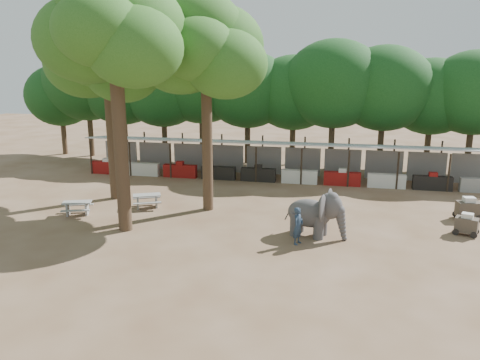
% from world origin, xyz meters
% --- Properties ---
extents(ground, '(100.00, 100.00, 0.00)m').
position_xyz_m(ground, '(0.00, 0.00, 0.00)').
color(ground, brown).
rests_on(ground, ground).
extents(vendor_stalls, '(28.00, 2.99, 2.80)m').
position_xyz_m(vendor_stalls, '(-0.00, 13.84, 1.18)').
color(vendor_stalls, '#ACAFB4').
rests_on(vendor_stalls, ground).
extents(yard_tree_left, '(7.10, 6.90, 11.02)m').
position_xyz_m(yard_tree_left, '(-9.13, 7.19, 8.20)').
color(yard_tree_left, '#332316').
rests_on(yard_tree_left, ground).
extents(yard_tree_center, '(7.10, 6.90, 12.04)m').
position_xyz_m(yard_tree_center, '(-6.13, 2.19, 9.21)').
color(yard_tree_center, '#332316').
rests_on(yard_tree_center, ground).
extents(yard_tree_back, '(7.10, 6.90, 11.36)m').
position_xyz_m(yard_tree_back, '(-3.13, 6.19, 8.54)').
color(yard_tree_back, '#332316').
rests_on(yard_tree_back, ground).
extents(backdrop_trees, '(46.46, 5.95, 8.33)m').
position_xyz_m(backdrop_trees, '(0.00, 19.00, 5.51)').
color(backdrop_trees, '#332316').
rests_on(backdrop_trees, ground).
extents(elephant, '(2.95, 2.18, 2.19)m').
position_xyz_m(elephant, '(3.00, 3.03, 1.10)').
color(elephant, '#3C3A3A').
rests_on(elephant, ground).
extents(handler, '(0.60, 0.71, 1.67)m').
position_xyz_m(handler, '(2.28, 1.88, 0.84)').
color(handler, '#26384C').
rests_on(handler, ground).
extents(picnic_table_near, '(1.81, 1.72, 0.73)m').
position_xyz_m(picnic_table_near, '(-9.48, 3.58, 0.48)').
color(picnic_table_near, gray).
rests_on(picnic_table_near, ground).
extents(picnic_table_far, '(1.93, 1.86, 0.75)m').
position_xyz_m(picnic_table_far, '(-6.41, 5.59, 0.49)').
color(picnic_table_far, gray).
rests_on(picnic_table_far, ground).
extents(cart_front, '(1.25, 1.05, 1.05)m').
position_xyz_m(cart_front, '(9.87, 4.65, 0.52)').
color(cart_front, '#393028').
rests_on(cart_front, ground).
extents(cart_back, '(1.32, 0.97, 1.19)m').
position_xyz_m(cart_back, '(10.50, 7.07, 0.59)').
color(cart_back, '#393028').
rests_on(cart_back, ground).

